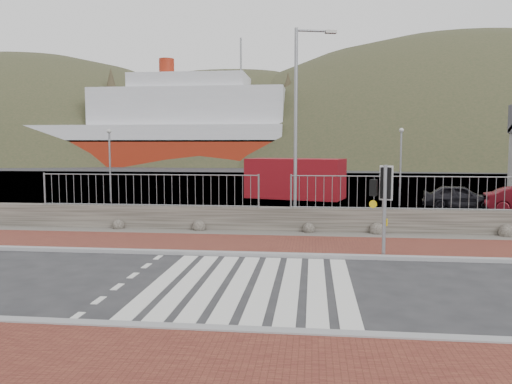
# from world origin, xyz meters

# --- Properties ---
(ground) EXTENTS (220.00, 220.00, 0.00)m
(ground) POSITION_xyz_m (0.00, 0.00, 0.00)
(ground) COLOR #28282B
(ground) RESTS_ON ground
(sidewalk_far) EXTENTS (40.00, 3.00, 0.08)m
(sidewalk_far) POSITION_xyz_m (0.00, 4.50, 0.04)
(sidewalk_far) COLOR brown
(sidewalk_far) RESTS_ON ground
(kerb_near) EXTENTS (40.00, 0.25, 0.12)m
(kerb_near) POSITION_xyz_m (0.00, -3.00, 0.05)
(kerb_near) COLOR gray
(kerb_near) RESTS_ON ground
(kerb_far) EXTENTS (40.00, 0.25, 0.12)m
(kerb_far) POSITION_xyz_m (0.00, 3.00, 0.05)
(kerb_far) COLOR gray
(kerb_far) RESTS_ON ground
(zebra_crossing) EXTENTS (4.62, 5.60, 0.01)m
(zebra_crossing) POSITION_xyz_m (-0.00, 0.00, 0.01)
(zebra_crossing) COLOR silver
(zebra_crossing) RESTS_ON ground
(gravel_strip) EXTENTS (40.00, 1.50, 0.06)m
(gravel_strip) POSITION_xyz_m (0.00, 6.50, 0.03)
(gravel_strip) COLOR #59544C
(gravel_strip) RESTS_ON ground
(stone_wall) EXTENTS (40.00, 0.60, 0.90)m
(stone_wall) POSITION_xyz_m (0.00, 7.30, 0.45)
(stone_wall) COLOR #423E36
(stone_wall) RESTS_ON ground
(railing) EXTENTS (18.07, 0.07, 1.22)m
(railing) POSITION_xyz_m (0.00, 7.15, 1.82)
(railing) COLOR gray
(railing) RESTS_ON stone_wall
(quay) EXTENTS (120.00, 40.00, 0.50)m
(quay) POSITION_xyz_m (0.00, 27.90, 0.00)
(quay) COLOR #4C4C4F
(quay) RESTS_ON ground
(water) EXTENTS (220.00, 50.00, 0.05)m
(water) POSITION_xyz_m (0.00, 62.90, 0.00)
(water) COLOR #3F4C54
(water) RESTS_ON ground
(ferry) EXTENTS (50.00, 16.00, 20.00)m
(ferry) POSITION_xyz_m (-24.65, 67.90, 5.36)
(ferry) COLOR maroon
(ferry) RESTS_ON ground
(hills_backdrop) EXTENTS (254.00, 90.00, 100.00)m
(hills_backdrop) POSITION_xyz_m (6.74, 87.90, -23.05)
(hills_backdrop) COLOR #313821
(hills_backdrop) RESTS_ON ground
(traffic_signal_far) EXTENTS (0.65, 0.40, 2.65)m
(traffic_signal_far) POSITION_xyz_m (3.40, 3.34, 1.93)
(traffic_signal_far) COLOR gray
(traffic_signal_far) RESTS_ON ground
(streetlight) EXTENTS (1.59, 0.53, 7.61)m
(streetlight) POSITION_xyz_m (0.84, 8.13, 4.28)
(streetlight) COLOR gray
(streetlight) RESTS_ON ground
(shipping_container) EXTENTS (6.22, 3.91, 2.41)m
(shipping_container) POSITION_xyz_m (0.33, 19.23, 1.20)
(shipping_container) COLOR maroon
(shipping_container) RESTS_ON ground
(car_a) EXTENTS (3.79, 2.02, 1.23)m
(car_a) POSITION_xyz_m (8.80, 14.99, 0.61)
(car_a) COLOR black
(car_a) RESTS_ON ground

